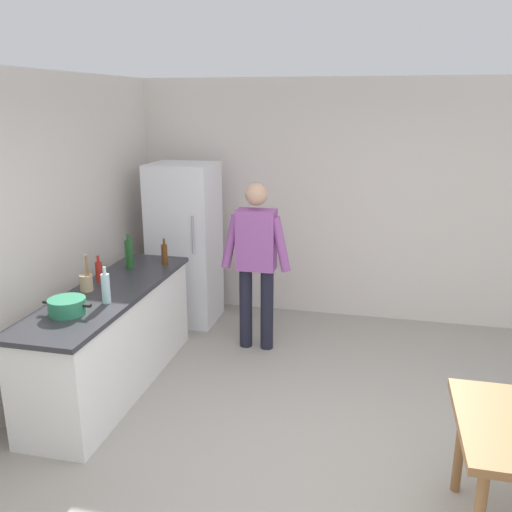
{
  "coord_description": "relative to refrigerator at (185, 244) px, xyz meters",
  "views": [
    {
      "loc": [
        0.2,
        -3.15,
        2.45
      ],
      "look_at": [
        -0.84,
        1.38,
        1.12
      ],
      "focal_mm": 37.98,
      "sensor_mm": 36.0,
      "label": 1
    }
  ],
  "objects": [
    {
      "name": "ground_plane",
      "position": [
        1.9,
        -2.4,
        -0.9
      ],
      "size": [
        14.0,
        14.0,
        0.0
      ],
      "primitive_type": "plane",
      "color": "#9E998E"
    },
    {
      "name": "wall_back",
      "position": [
        1.9,
        0.6,
        0.45
      ],
      "size": [
        6.4,
        0.12,
        2.7
      ],
      "primitive_type": "cube",
      "color": "silver",
      "rests_on": "ground_plane"
    },
    {
      "name": "kitchen_counter",
      "position": [
        -0.1,
        -1.6,
        -0.45
      ],
      "size": [
        0.64,
        2.2,
        0.9
      ],
      "color": "white",
      "rests_on": "ground_plane"
    },
    {
      "name": "refrigerator",
      "position": [
        0.0,
        0.0,
        0.0
      ],
      "size": [
        0.7,
        0.67,
        1.8
      ],
      "color": "white",
      "rests_on": "ground_plane"
    },
    {
      "name": "person",
      "position": [
        0.95,
        -0.55,
        0.08
      ],
      "size": [
        0.7,
        0.22,
        1.7
      ],
      "color": "#1E1E2D",
      "rests_on": "ground_plane"
    },
    {
      "name": "cooking_pot",
      "position": [
        -0.15,
        -2.15,
        0.06
      ],
      "size": [
        0.4,
        0.28,
        0.12
      ],
      "color": "#2D845B",
      "rests_on": "kitchen_counter"
    },
    {
      "name": "utensil_jar",
      "position": [
        -0.27,
        -1.65,
        0.08
      ],
      "size": [
        0.11,
        0.11,
        0.32
      ],
      "color": "tan",
      "rests_on": "kitchen_counter"
    },
    {
      "name": "bottle_sauce_red",
      "position": [
        -0.29,
        -1.41,
        0.1
      ],
      "size": [
        0.06,
        0.06,
        0.24
      ],
      "color": "#B22319",
      "rests_on": "kitchen_counter"
    },
    {
      "name": "bottle_beer_brown",
      "position": [
        0.08,
        -0.78,
        0.11
      ],
      "size": [
        0.06,
        0.06,
        0.26
      ],
      "color": "#5B3314",
      "rests_on": "kitchen_counter"
    },
    {
      "name": "bottle_water_clear",
      "position": [
        0.03,
        -1.88,
        0.13
      ],
      "size": [
        0.07,
        0.07,
        0.3
      ],
      "color": "silver",
      "rests_on": "kitchen_counter"
    },
    {
      "name": "bottle_wine_green",
      "position": [
        -0.19,
        -0.99,
        0.15
      ],
      "size": [
        0.08,
        0.08,
        0.34
      ],
      "color": "#1E5123",
      "rests_on": "kitchen_counter"
    }
  ]
}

